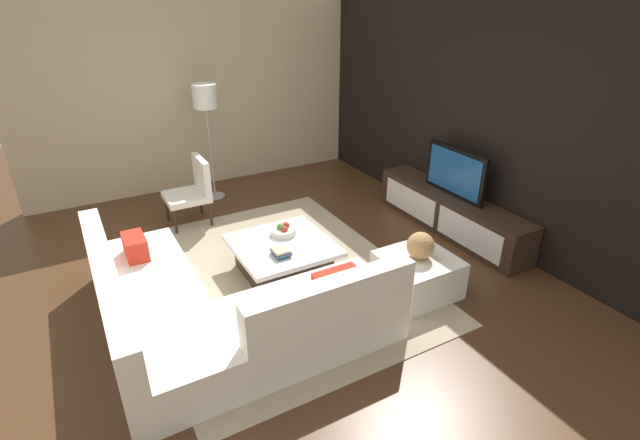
% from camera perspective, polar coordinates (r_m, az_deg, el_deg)
% --- Properties ---
extents(ground_plane, '(14.00, 14.00, 0.00)m').
position_cam_1_polar(ground_plane, '(5.11, -4.97, -7.27)').
color(ground_plane, '#4C301C').
extents(feature_wall_back, '(6.40, 0.12, 2.80)m').
position_cam_1_polar(feature_wall_back, '(6.06, 18.84, 11.33)').
color(feature_wall_back, black).
rests_on(feature_wall_back, ground).
extents(side_wall_left, '(0.12, 5.20, 2.80)m').
position_cam_1_polar(side_wall_left, '(7.51, -14.55, 14.54)').
color(side_wall_left, '#C6B28E').
rests_on(side_wall_left, ground).
extents(area_rug, '(3.44, 2.65, 0.01)m').
position_cam_1_polar(area_rug, '(5.19, -5.44, -6.69)').
color(area_rug, tan).
rests_on(area_rug, ground).
extents(media_console, '(2.33, 0.45, 0.50)m').
position_cam_1_polar(media_console, '(6.22, 15.41, 0.85)').
color(media_console, '#332319').
rests_on(media_console, ground).
extents(television, '(0.95, 0.06, 0.60)m').
position_cam_1_polar(television, '(6.01, 16.03, 5.58)').
color(television, black).
rests_on(television, media_console).
extents(sectional_couch, '(2.42, 2.34, 0.80)m').
position_cam_1_polar(sectional_couch, '(4.33, -13.02, -10.53)').
color(sectional_couch, white).
rests_on(sectional_couch, ground).
extents(coffee_table, '(1.02, 1.01, 0.38)m').
position_cam_1_polar(coffee_table, '(5.12, -4.51, -4.56)').
color(coffee_table, '#332319').
rests_on(coffee_table, ground).
extents(accent_chair_near, '(0.54, 0.54, 0.87)m').
position_cam_1_polar(accent_chair_near, '(6.36, -15.07, 3.79)').
color(accent_chair_near, '#332319').
rests_on(accent_chair_near, ground).
extents(floor_lamp, '(0.34, 0.34, 1.65)m').
position_cam_1_polar(floor_lamp, '(6.84, -13.65, 13.58)').
color(floor_lamp, '#A5A5AA').
rests_on(floor_lamp, ground).
extents(ottoman, '(0.70, 0.70, 0.40)m').
position_cam_1_polar(ottoman, '(4.92, 11.67, -6.48)').
color(ottoman, white).
rests_on(ottoman, ground).
extents(fruit_bowl, '(0.28, 0.28, 0.13)m').
position_cam_1_polar(fruit_bowl, '(5.19, -4.44, -1.26)').
color(fruit_bowl, silver).
rests_on(fruit_bowl, coffee_table).
extents(decorative_ball, '(0.27, 0.27, 0.27)m').
position_cam_1_polar(decorative_ball, '(4.75, 12.03, -3.05)').
color(decorative_ball, '#AD8451').
rests_on(decorative_ball, ottoman).
extents(book_stack, '(0.20, 0.16, 0.08)m').
position_cam_1_polar(book_stack, '(4.79, -4.75, -3.87)').
color(book_stack, '#2D516B').
rests_on(book_stack, coffee_table).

